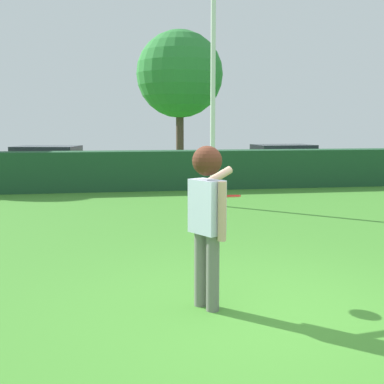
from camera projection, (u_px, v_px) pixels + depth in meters
ground_plane at (258, 314)px, 5.07m from camera, size 60.00×60.00×0.00m
person at (208, 207)px, 5.11m from camera, size 0.60×0.79×1.78m
frisbee at (230, 196)px, 5.74m from camera, size 0.27×0.27×0.07m
lamppost at (213, 86)px, 11.60m from camera, size 0.24×0.24×5.24m
hedge_row at (162, 170)px, 14.95m from camera, size 22.64×0.90×1.21m
parked_car_red at (47, 161)px, 17.40m from camera, size 4.47×2.55×1.25m
parked_car_black at (283, 159)px, 18.64m from camera, size 4.29×2.00×1.25m
birch_tree at (180, 75)px, 20.23m from camera, size 3.66×3.66×5.97m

